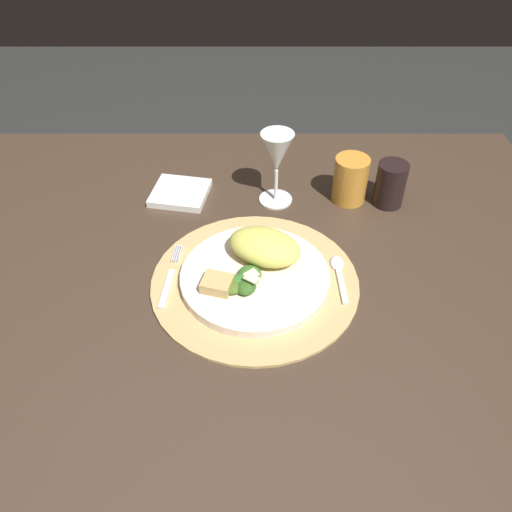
% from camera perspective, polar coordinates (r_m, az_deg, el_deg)
% --- Properties ---
extents(ground_plane, '(6.00, 6.00, 0.00)m').
position_cam_1_polar(ground_plane, '(1.58, -1.62, -21.15)').
color(ground_plane, '#282927').
extents(dining_table, '(1.35, 1.00, 0.74)m').
position_cam_1_polar(dining_table, '(1.08, -2.24, -6.79)').
color(dining_table, '#3C2D21').
rests_on(dining_table, ground).
extents(placemat, '(0.37, 0.37, 0.01)m').
position_cam_1_polar(placemat, '(0.95, -0.01, -2.78)').
color(placemat, tan).
rests_on(placemat, dining_table).
extents(dinner_plate, '(0.27, 0.27, 0.02)m').
position_cam_1_polar(dinner_plate, '(0.95, -0.01, -2.29)').
color(dinner_plate, beige).
rests_on(dinner_plate, placemat).
extents(pasta_serving, '(0.16, 0.14, 0.05)m').
position_cam_1_polar(pasta_serving, '(0.95, 1.03, 1.01)').
color(pasta_serving, '#D5D059').
rests_on(pasta_serving, dinner_plate).
extents(salad_greens, '(0.08, 0.08, 0.03)m').
position_cam_1_polar(salad_greens, '(0.91, -1.10, -2.76)').
color(salad_greens, '#3C5723').
rests_on(salad_greens, dinner_plate).
extents(bread_piece, '(0.06, 0.06, 0.02)m').
position_cam_1_polar(bread_piece, '(0.91, -4.08, -2.98)').
color(bread_piece, tan).
rests_on(bread_piece, dinner_plate).
extents(fork, '(0.03, 0.16, 0.00)m').
position_cam_1_polar(fork, '(0.96, -9.13, -2.38)').
color(fork, silver).
rests_on(fork, placemat).
extents(spoon, '(0.02, 0.12, 0.01)m').
position_cam_1_polar(spoon, '(0.98, 8.96, -1.60)').
color(spoon, silver).
rests_on(spoon, placemat).
extents(napkin, '(0.13, 0.13, 0.01)m').
position_cam_1_polar(napkin, '(1.16, -8.01, 6.73)').
color(napkin, silver).
rests_on(napkin, dining_table).
extents(wine_glass, '(0.07, 0.07, 0.16)m').
position_cam_1_polar(wine_glass, '(1.08, 2.38, 10.73)').
color(wine_glass, silver).
rests_on(wine_glass, dining_table).
extents(amber_tumbler, '(0.07, 0.07, 0.10)m').
position_cam_1_polar(amber_tumbler, '(1.14, 10.21, 8.06)').
color(amber_tumbler, '#C8832E').
rests_on(amber_tumbler, dining_table).
extents(dark_tumbler, '(0.06, 0.06, 0.10)m').
position_cam_1_polar(dark_tumbler, '(1.14, 14.34, 7.45)').
color(dark_tumbler, black).
rests_on(dark_tumbler, dining_table).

